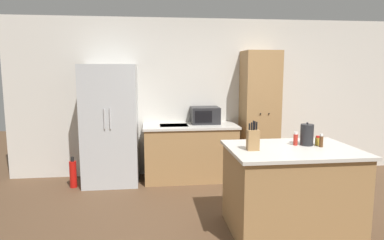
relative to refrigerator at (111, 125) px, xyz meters
name	(u,v)px	position (x,y,z in m)	size (l,w,h in m)	color
ground_plane	(272,232)	(1.92, -1.94, -0.92)	(14.00, 14.00, 0.00)	brown
wall_back	(227,97)	(1.92, 0.39, 0.38)	(7.20, 0.06, 2.60)	beige
refrigerator	(111,125)	(0.00, 0.00, 0.00)	(0.82, 0.75, 1.84)	#B7BABC
back_counter	(190,152)	(1.24, 0.03, -0.47)	(1.50, 0.71, 0.89)	#9E7547
pantry_cabinet	(259,114)	(2.41, 0.11, 0.11)	(0.57, 0.53, 2.07)	#9E7547
kitchen_island	(290,190)	(2.11, -1.92, -0.45)	(1.36, 1.01, 0.93)	#9E7547
microwave	(205,115)	(1.50, 0.15, 0.10)	(0.46, 0.39, 0.27)	#232326
knife_block	(253,139)	(1.66, -1.97, 0.12)	(0.12, 0.09, 0.31)	#9E7547
spice_bottle_tall_dark	(296,139)	(2.20, -1.80, 0.08)	(0.05, 0.05, 0.15)	#B2281E
spice_bottle_short_red	(321,141)	(2.44, -1.92, 0.08)	(0.04, 0.04, 0.14)	#563319
spice_bottle_amber_oil	(318,141)	(2.45, -1.83, 0.06)	(0.06, 0.06, 0.10)	gold
kettle	(307,135)	(2.33, -1.81, 0.13)	(0.14, 0.14, 0.26)	#232326
fire_extinguisher	(73,174)	(-0.56, -0.18, -0.71)	(0.10, 0.10, 0.47)	red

